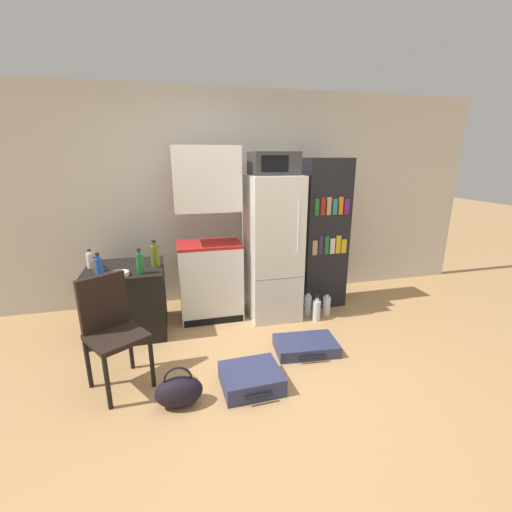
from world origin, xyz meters
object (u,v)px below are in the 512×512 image
microwave (273,163)px  kitchen_hutch (209,243)px  side_table (128,300)px  suitcase_small_flat (251,378)px  bookshelf (323,234)px  handbag (179,391)px  water_bottle_back (327,305)px  bottle_amber_beer (96,265)px  refrigerator (272,248)px  bowl (121,274)px  chair (110,323)px  suitcase_large_flat (306,346)px  bottle_green_tall (140,263)px  water_bottle_front (316,310)px  bottle_clear_short (90,260)px  water_bottle_middle (308,305)px  bottle_blue_soda (99,268)px  bottle_olive_oil (155,255)px

microwave → kitchen_hutch: bearing=172.6°
side_table → suitcase_small_flat: (1.06, -1.25, -0.29)m
bookshelf → microwave: bearing=-168.6°
handbag → water_bottle_back: size_ratio=1.24×
bottle_amber_beer → microwave: bearing=2.9°
refrigerator → bowl: (-1.62, -0.31, -0.08)m
water_bottle_back → side_table: bearing=175.5°
chair → suitcase_large_flat: bearing=-30.2°
bottle_green_tall → bowl: bearing=-174.6°
refrigerator → suitcase_small_flat: bearing=-113.4°
refrigerator → water_bottle_front: refrigerator is taller
chair → suitcase_large_flat: (1.72, 0.06, -0.49)m
kitchen_hutch → bottle_green_tall: (-0.72, -0.38, -0.07)m
microwave → bottle_green_tall: (-1.43, -0.29, -0.93)m
refrigerator → water_bottle_back: bearing=-19.5°
suitcase_large_flat → handbag: handbag is taller
bowl → suitcase_small_flat: (1.06, -0.99, -0.67)m
water_bottle_front → microwave: bearing=144.9°
refrigerator → bottle_amber_beer: bearing=-177.0°
bottle_clear_short → water_bottle_middle: bottle_clear_short is taller
side_table → bookshelf: bearing=4.5°
bowl → suitcase_large_flat: size_ratio=0.25×
side_table → bottle_green_tall: 0.56m
refrigerator → bowl: refrigerator is taller
bowl → chair: size_ratio=0.16×
water_bottle_back → water_bottle_middle: bearing=167.6°
side_table → bowl: 0.46m
bottle_blue_soda → suitcase_large_flat: (1.88, -0.56, -0.77)m
handbag → water_bottle_back: 2.11m
suitcase_large_flat → bookshelf: bearing=64.3°
bottle_clear_short → bookshelf: bearing=2.5°
refrigerator → side_table: bearing=-178.5°
microwave → water_bottle_back: microwave is taller
suitcase_small_flat → water_bottle_back: (1.18, 1.08, 0.05)m
bottle_green_tall → chair: bearing=-107.0°
bottle_green_tall → water_bottle_middle: size_ratio=0.82×
side_table → bottle_olive_oil: bottle_olive_oil is taller
bottle_clear_short → bowl: 0.47m
side_table → bottle_olive_oil: bearing=-6.5°
bottle_green_tall → water_bottle_front: (1.88, -0.03, -0.70)m
bowl → chair: 0.68m
side_table → water_bottle_front: size_ratio=2.53×
bottle_clear_short → bottle_olive_oil: (0.65, -0.10, 0.03)m
bottle_green_tall → suitcase_large_flat: (1.51, -0.62, -0.77)m
kitchen_hutch → water_bottle_back: size_ratio=6.67×
side_table → suitcase_small_flat: side_table is taller
bottle_green_tall → bottle_olive_oil: bearing=57.4°
bookshelf → suitcase_small_flat: bearing=-131.3°
suitcase_small_flat → water_bottle_back: size_ratio=1.70×
microwave → chair: bearing=-149.6°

